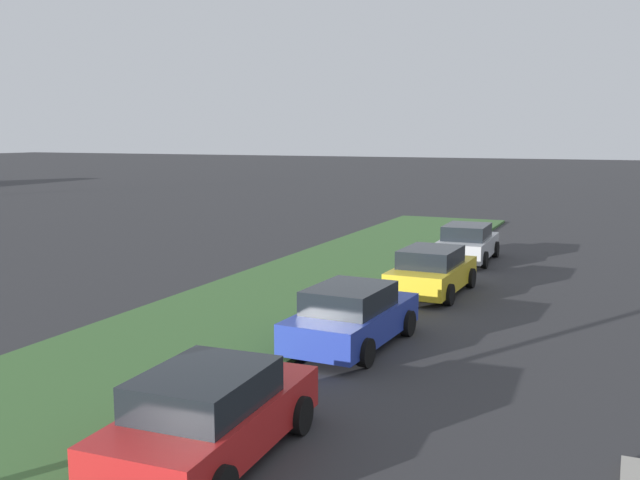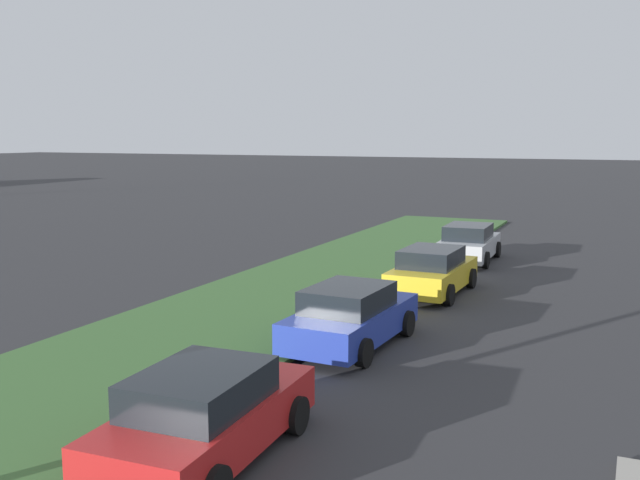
{
  "view_description": "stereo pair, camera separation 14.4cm",
  "coord_description": "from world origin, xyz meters",
  "px_view_note": "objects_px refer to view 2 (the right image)",
  "views": [
    {
      "loc": [
        -1.26,
        -2.84,
        4.96
      ],
      "look_at": [
        17.97,
        5.59,
        1.86
      ],
      "focal_mm": 40.32,
      "sensor_mm": 36.0,
      "label": 1
    },
    {
      "loc": [
        -1.2,
        -2.97,
        4.96
      ],
      "look_at": [
        17.97,
        5.59,
        1.86
      ],
      "focal_mm": 40.32,
      "sensor_mm": 36.0,
      "label": 2
    }
  ],
  "objects_px": {
    "parked_car_yellow": "(432,271)",
    "parked_car_blue": "(351,316)",
    "parked_car_red": "(206,415)",
    "parked_car_silver": "(469,243)"
  },
  "relations": [
    {
      "from": "parked_car_red",
      "to": "parked_car_blue",
      "type": "relative_size",
      "value": 1.0
    },
    {
      "from": "parked_car_yellow",
      "to": "parked_car_blue",
      "type": "bearing_deg",
      "value": 179.05
    },
    {
      "from": "parked_car_red",
      "to": "parked_car_silver",
      "type": "relative_size",
      "value": 1.01
    },
    {
      "from": "parked_car_blue",
      "to": "parked_car_yellow",
      "type": "xyz_separation_m",
      "value": [
        6.25,
        -0.27,
        0.0
      ]
    },
    {
      "from": "parked_car_blue",
      "to": "parked_car_yellow",
      "type": "relative_size",
      "value": 1.01
    },
    {
      "from": "parked_car_silver",
      "to": "parked_car_yellow",
      "type": "bearing_deg",
      "value": -179.16
    },
    {
      "from": "parked_car_red",
      "to": "parked_car_blue",
      "type": "distance_m",
      "value": 6.48
    },
    {
      "from": "parked_car_blue",
      "to": "parked_car_silver",
      "type": "distance_m",
      "value": 12.51
    },
    {
      "from": "parked_car_red",
      "to": "parked_car_silver",
      "type": "xyz_separation_m",
      "value": [
        18.98,
        0.17,
        0.0
      ]
    },
    {
      "from": "parked_car_red",
      "to": "parked_car_yellow",
      "type": "distance_m",
      "value": 12.72
    }
  ]
}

